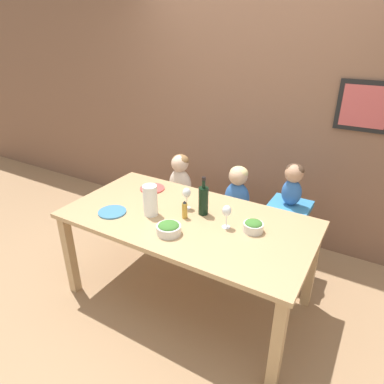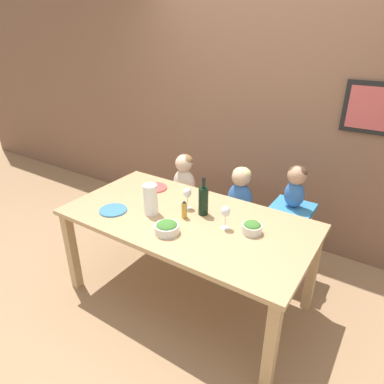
{
  "view_description": "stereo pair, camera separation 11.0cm",
  "coord_description": "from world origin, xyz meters",
  "px_view_note": "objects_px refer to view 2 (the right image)",
  "views": [
    {
      "loc": [
        1.16,
        -1.89,
        2.04
      ],
      "look_at": [
        0.0,
        0.07,
        0.94
      ],
      "focal_mm": 32.0,
      "sensor_mm": 36.0,
      "label": 1
    },
    {
      "loc": [
        1.25,
        -1.83,
        2.04
      ],
      "look_at": [
        0.0,
        0.07,
        0.94
      ],
      "focal_mm": 32.0,
      "sensor_mm": 36.0,
      "label": 2
    }
  ],
  "objects_px": {
    "paper_towel_roll": "(151,199)",
    "wine_glass_near": "(225,212)",
    "chair_right_highchair": "(290,223)",
    "person_child_center": "(240,191)",
    "dinner_plate_back_left": "(155,188)",
    "dinner_plate_front_left": "(113,210)",
    "salad_bowl_large": "(167,228)",
    "salad_bowl_small": "(252,228)",
    "person_baby_right": "(296,183)",
    "chair_far_left": "(184,205)",
    "chair_far_center": "(238,222)",
    "wine_glass_far": "(187,193)",
    "person_child_left": "(184,176)",
    "wine_bottle": "(203,200)"
  },
  "relations": [
    {
      "from": "dinner_plate_back_left",
      "to": "dinner_plate_front_left",
      "type": "bearing_deg",
      "value": -91.18
    },
    {
      "from": "wine_bottle",
      "to": "dinner_plate_back_left",
      "type": "xyz_separation_m",
      "value": [
        -0.6,
        0.16,
        -0.11
      ]
    },
    {
      "from": "chair_right_highchair",
      "to": "person_child_center",
      "type": "xyz_separation_m",
      "value": [
        -0.48,
        0.0,
        0.17
      ]
    },
    {
      "from": "person_baby_right",
      "to": "chair_far_center",
      "type": "bearing_deg",
      "value": -179.76
    },
    {
      "from": "person_baby_right",
      "to": "chair_far_left",
      "type": "bearing_deg",
      "value": -179.9
    },
    {
      "from": "paper_towel_roll",
      "to": "salad_bowl_small",
      "type": "bearing_deg",
      "value": 12.6
    },
    {
      "from": "paper_towel_roll",
      "to": "wine_glass_near",
      "type": "bearing_deg",
      "value": 11.94
    },
    {
      "from": "dinner_plate_front_left",
      "to": "person_child_center",
      "type": "bearing_deg",
      "value": 56.49
    },
    {
      "from": "wine_glass_far",
      "to": "salad_bowl_large",
      "type": "xyz_separation_m",
      "value": [
        0.08,
        -0.37,
        -0.09
      ]
    },
    {
      "from": "person_child_center",
      "to": "paper_towel_roll",
      "type": "height_order",
      "value": "paper_towel_roll"
    },
    {
      "from": "person_child_left",
      "to": "person_child_center",
      "type": "relative_size",
      "value": 1.0
    },
    {
      "from": "person_child_center",
      "to": "wine_glass_far",
      "type": "bearing_deg",
      "value": -106.31
    },
    {
      "from": "paper_towel_roll",
      "to": "wine_glass_near",
      "type": "height_order",
      "value": "paper_towel_roll"
    },
    {
      "from": "person_baby_right",
      "to": "paper_towel_roll",
      "type": "xyz_separation_m",
      "value": [
        -0.83,
        -0.81,
        -0.03
      ]
    },
    {
      "from": "person_child_left",
      "to": "salad_bowl_large",
      "type": "distance_m",
      "value": 1.1
    },
    {
      "from": "salad_bowl_large",
      "to": "dinner_plate_back_left",
      "type": "distance_m",
      "value": 0.74
    },
    {
      "from": "wine_glass_near",
      "to": "chair_far_center",
      "type": "bearing_deg",
      "value": 107.17
    },
    {
      "from": "chair_far_center",
      "to": "paper_towel_roll",
      "type": "relative_size",
      "value": 1.97
    },
    {
      "from": "chair_far_center",
      "to": "salad_bowl_large",
      "type": "bearing_deg",
      "value": -95.29
    },
    {
      "from": "person_baby_right",
      "to": "wine_glass_far",
      "type": "relative_size",
      "value": 2.07
    },
    {
      "from": "chair_far_left",
      "to": "wine_bottle",
      "type": "xyz_separation_m",
      "value": [
        0.59,
        -0.6,
        0.49
      ]
    },
    {
      "from": "person_baby_right",
      "to": "wine_bottle",
      "type": "distance_m",
      "value": 0.78
    },
    {
      "from": "salad_bowl_large",
      "to": "person_baby_right",
      "type": "bearing_deg",
      "value": 59.59
    },
    {
      "from": "wine_bottle",
      "to": "wine_glass_far",
      "type": "bearing_deg",
      "value": 175.62
    },
    {
      "from": "person_baby_right",
      "to": "salad_bowl_small",
      "type": "height_order",
      "value": "person_baby_right"
    },
    {
      "from": "chair_right_highchair",
      "to": "salad_bowl_small",
      "type": "distance_m",
      "value": 0.7
    },
    {
      "from": "person_baby_right",
      "to": "dinner_plate_front_left",
      "type": "xyz_separation_m",
      "value": [
        -1.1,
        -0.95,
        -0.14
      ]
    },
    {
      "from": "dinner_plate_back_left",
      "to": "person_child_left",
      "type": "bearing_deg",
      "value": 89.44
    },
    {
      "from": "wine_glass_far",
      "to": "salad_bowl_large",
      "type": "relative_size",
      "value": 1.01
    },
    {
      "from": "paper_towel_roll",
      "to": "salad_bowl_small",
      "type": "distance_m",
      "value": 0.78
    },
    {
      "from": "paper_towel_roll",
      "to": "chair_far_left",
      "type": "bearing_deg",
      "value": 107.52
    },
    {
      "from": "chair_far_center",
      "to": "salad_bowl_small",
      "type": "distance_m",
      "value": 0.86
    },
    {
      "from": "wine_bottle",
      "to": "person_child_left",
      "type": "bearing_deg",
      "value": 134.37
    },
    {
      "from": "chair_right_highchair",
      "to": "dinner_plate_front_left",
      "type": "xyz_separation_m",
      "value": [
        -1.1,
        -0.94,
        0.22
      ]
    },
    {
      "from": "person_child_center",
      "to": "wine_bottle",
      "type": "distance_m",
      "value": 0.63
    },
    {
      "from": "wine_bottle",
      "to": "dinner_plate_back_left",
      "type": "bearing_deg",
      "value": 165.19
    },
    {
      "from": "person_baby_right",
      "to": "wine_bottle",
      "type": "xyz_separation_m",
      "value": [
        -0.5,
        -0.61,
        -0.03
      ]
    },
    {
      "from": "salad_bowl_large",
      "to": "dinner_plate_front_left",
      "type": "relative_size",
      "value": 0.8
    },
    {
      "from": "chair_far_center",
      "to": "dinner_plate_back_left",
      "type": "xyz_separation_m",
      "value": [
        -0.62,
        -0.45,
        0.37
      ]
    },
    {
      "from": "chair_far_left",
      "to": "wine_glass_near",
      "type": "bearing_deg",
      "value": -39.99
    },
    {
      "from": "person_child_left",
      "to": "dinner_plate_front_left",
      "type": "bearing_deg",
      "value": -90.89
    },
    {
      "from": "chair_far_left",
      "to": "salad_bowl_large",
      "type": "distance_m",
      "value": 1.17
    },
    {
      "from": "salad_bowl_small",
      "to": "chair_right_highchair",
      "type": "bearing_deg",
      "value": 82.84
    },
    {
      "from": "chair_right_highchair",
      "to": "dinner_plate_back_left",
      "type": "relative_size",
      "value": 3.26
    },
    {
      "from": "person_child_left",
      "to": "person_child_center",
      "type": "distance_m",
      "value": 0.61
    },
    {
      "from": "person_child_left",
      "to": "person_baby_right",
      "type": "relative_size",
      "value": 1.31
    },
    {
      "from": "person_child_left",
      "to": "wine_bottle",
      "type": "bearing_deg",
      "value": -45.63
    },
    {
      "from": "paper_towel_roll",
      "to": "salad_bowl_large",
      "type": "xyz_separation_m",
      "value": [
        0.27,
        -0.15,
        -0.08
      ]
    },
    {
      "from": "wine_glass_far",
      "to": "salad_bowl_small",
      "type": "distance_m",
      "value": 0.58
    },
    {
      "from": "salad_bowl_large",
      "to": "salad_bowl_small",
      "type": "bearing_deg",
      "value": 33.42
    }
  ]
}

